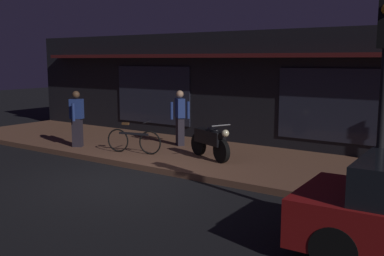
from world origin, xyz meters
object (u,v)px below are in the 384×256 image
at_px(person_bystander, 180,117).
at_px(motorcycle, 210,140).
at_px(bicycle_parked, 134,141).
at_px(person_photographer, 77,118).

bearing_deg(person_bystander, motorcycle, -30.87).
relative_size(motorcycle, bicycle_parked, 0.99).
height_order(bicycle_parked, person_bystander, person_bystander).
relative_size(motorcycle, person_bystander, 0.96).
bearing_deg(motorcycle, person_bystander, 149.13).
relative_size(person_photographer, person_bystander, 1.00).
bearing_deg(motorcycle, bicycle_parked, -163.96).
bearing_deg(person_bystander, person_photographer, -141.19).
xyz_separation_m(bicycle_parked, person_bystander, (0.37, 1.67, 0.52)).
xyz_separation_m(person_photographer, person_bystander, (2.39, 1.92, 0.00)).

